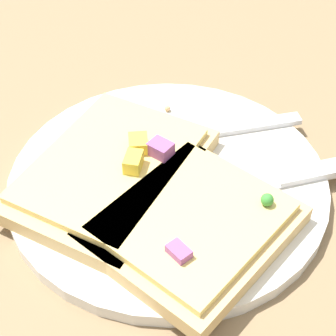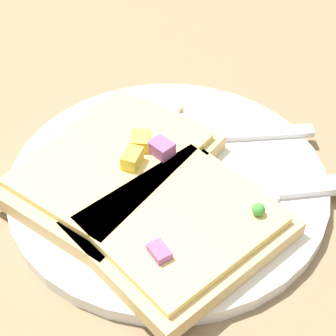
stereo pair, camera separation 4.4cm
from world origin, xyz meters
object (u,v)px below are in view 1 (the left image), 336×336
Objects in this scene: plate at (168,182)px; pizza_slice_main at (112,170)px; knife at (265,182)px; pizza_slice_corner at (193,225)px; fork at (177,137)px.

pizza_slice_main is at bearing 137.49° from plate.
plate is 1.25× the size of knife.
pizza_slice_corner reaches higher than knife.
knife reaches higher than fork.
knife is 0.08m from pizza_slice_corner.
pizza_slice_main is at bearing 29.88° from fork.
pizza_slice_main reaches higher than fork.
pizza_slice_corner is at bearing 76.08° from pizza_slice_main.
pizza_slice_main is at bearing -91.48° from pizza_slice_corner.
knife is at bearing 170.62° from pizza_slice_corner.
fork is at bearing 161.06° from pizza_slice_main.
fork is (0.04, 0.03, 0.01)m from plate.
pizza_slice_main is 0.08m from pizza_slice_corner.
pizza_slice_main is (-0.07, 0.00, 0.01)m from fork.
plate is at bearing -21.88° from knife.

